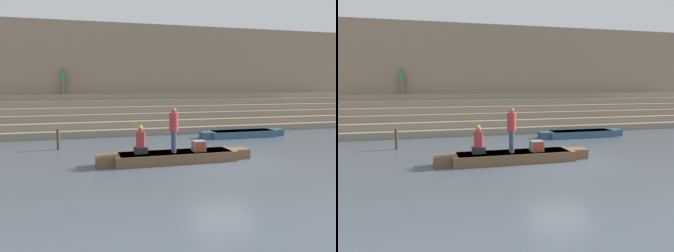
% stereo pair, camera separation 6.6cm
% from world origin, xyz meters
% --- Properties ---
extents(ground_plane, '(120.00, 120.00, 0.00)m').
position_xyz_m(ground_plane, '(0.00, 0.00, 0.00)').
color(ground_plane, '#4C5660').
extents(ghat_steps, '(36.00, 4.02, 2.44)m').
position_xyz_m(ghat_steps, '(0.00, 9.91, 0.88)').
color(ghat_steps, gray).
rests_on(ghat_steps, ground).
extents(back_wall, '(34.20, 1.28, 7.33)m').
position_xyz_m(back_wall, '(0.00, 11.96, 3.64)').
color(back_wall, '#937A60').
rests_on(back_wall, ground).
extents(rowboat_main, '(6.31, 1.34, 0.40)m').
position_xyz_m(rowboat_main, '(-1.81, 0.49, 0.22)').
color(rowboat_main, brown).
rests_on(rowboat_main, ground).
extents(person_standing, '(0.36, 0.36, 1.78)m').
position_xyz_m(person_standing, '(-1.92, 0.39, 1.43)').
color(person_standing, '#3D4C75').
rests_on(person_standing, rowboat_main).
extents(person_rowing, '(0.50, 0.39, 1.12)m').
position_xyz_m(person_rowing, '(-3.22, 0.57, 0.85)').
color(person_rowing, '#28282D').
rests_on(person_rowing, rowboat_main).
extents(tv_set, '(0.51, 0.42, 0.44)m').
position_xyz_m(tv_set, '(-0.87, 0.35, 0.62)').
color(tv_set, slate).
rests_on(tv_set, rowboat_main).
extents(moored_boat_shore, '(5.22, 1.21, 0.38)m').
position_xyz_m(moored_boat_shore, '(3.78, 5.50, 0.21)').
color(moored_boat_shore, '#33516B').
rests_on(moored_boat_shore, ground).
extents(mooring_post, '(0.14, 0.14, 0.98)m').
position_xyz_m(mooring_post, '(-6.54, 4.31, 0.49)').
color(mooring_post, '#473828').
rests_on(mooring_post, ground).
extents(person_on_steps, '(0.36, 0.36, 1.71)m').
position_xyz_m(person_on_steps, '(-6.51, 11.03, 3.42)').
color(person_on_steps, '#756656').
rests_on(person_on_steps, ghat_steps).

